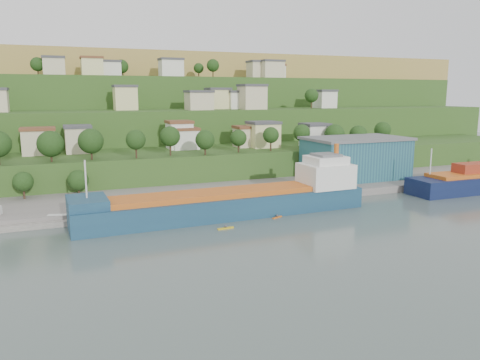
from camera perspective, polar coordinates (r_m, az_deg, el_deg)
ground at (r=103.45m, az=3.16°, el=-5.26°), size 500.00×500.00×0.00m
quay at (r=136.46m, az=5.84°, el=-1.43°), size 220.00×26.00×4.00m
hillside at (r=263.85m, az=-12.46°, el=4.16°), size 360.00×210.85×96.00m
cargo_ship_near at (r=109.15m, az=-0.61°, el=-2.87°), size 69.19×12.92×17.71m
warehouse at (r=150.19m, az=13.89°, el=2.68°), size 31.36×19.59×12.80m
dinghy at (r=109.84m, az=-21.36°, el=-4.17°), size 4.43×2.64×0.83m
kayak_orange at (r=107.92m, az=4.55°, el=-4.49°), size 2.91×1.72×0.74m
kayak_yellow at (r=98.97m, az=-1.76°, el=-5.82°), size 3.67×1.00×0.91m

